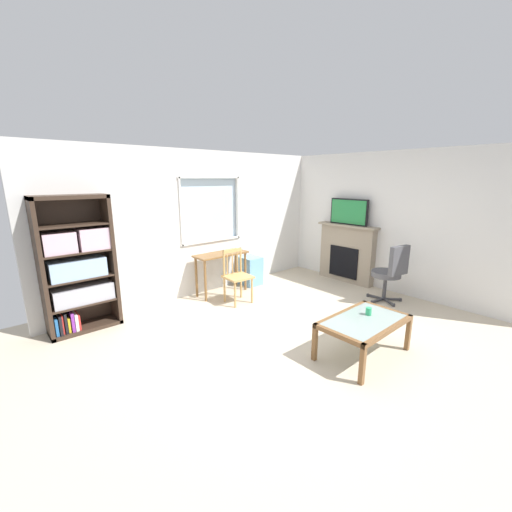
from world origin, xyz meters
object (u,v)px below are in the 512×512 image
at_px(coffee_table, 364,324).
at_px(desk_under_window, 221,261).
at_px(fireplace, 347,253).
at_px(sippy_cup, 369,311).
at_px(bookshelf, 78,268).
at_px(plastic_drawer_unit, 250,271).
at_px(wooden_chair, 237,276).
at_px(tv, 349,212).
at_px(office_chair, 391,271).

bearing_deg(coffee_table, desk_under_window, 90.37).
relative_size(desk_under_window, fireplace, 0.77).
bearing_deg(sippy_cup, bookshelf, 130.10).
bearing_deg(plastic_drawer_unit, coffee_table, -103.71).
distance_m(desk_under_window, wooden_chair, 0.54).
height_order(desk_under_window, coffee_table, desk_under_window).
distance_m(wooden_chair, coffee_table, 2.33).
bearing_deg(tv, office_chair, -111.28).
relative_size(plastic_drawer_unit, office_chair, 0.56).
relative_size(coffee_table, sippy_cup, 12.09).
distance_m(wooden_chair, office_chair, 2.57).
xyz_separation_m(bookshelf, wooden_chair, (2.22, -0.62, -0.42)).
bearing_deg(office_chair, coffee_table, -161.61).
bearing_deg(tv, fireplace, 0.00).
xyz_separation_m(office_chair, sippy_cup, (-1.68, -0.57, -0.06)).
xyz_separation_m(desk_under_window, wooden_chair, (-0.05, -0.51, -0.15)).
relative_size(bookshelf, office_chair, 1.85).
bearing_deg(wooden_chair, tv, -13.08).
distance_m(desk_under_window, tv, 2.67).
bearing_deg(sippy_cup, office_chair, 18.72).
relative_size(tv, coffee_table, 0.74).
height_order(fireplace, tv, tv).
bearing_deg(coffee_table, tv, 37.74).
xyz_separation_m(wooden_chair, coffee_table, (0.07, -2.32, -0.07)).
bearing_deg(tv, plastic_drawer_unit, 144.99).
relative_size(plastic_drawer_unit, coffee_table, 0.51).
xyz_separation_m(bookshelf, desk_under_window, (2.27, -0.11, -0.27)).
xyz_separation_m(bookshelf, fireplace, (4.60, -1.17, -0.30)).
bearing_deg(office_chair, sippy_cup, -161.28).
relative_size(wooden_chair, coffee_table, 0.83).
height_order(fireplace, sippy_cup, fireplace).
bearing_deg(coffee_table, plastic_drawer_unit, 76.29).
bearing_deg(sippy_cup, coffee_table, -165.17).
relative_size(plastic_drawer_unit, fireplace, 0.44).
distance_m(wooden_chair, plastic_drawer_unit, 0.98).
bearing_deg(plastic_drawer_unit, sippy_cup, -100.90).
relative_size(fireplace, coffee_table, 1.16).
bearing_deg(desk_under_window, fireplace, -24.52).
relative_size(bookshelf, sippy_cup, 20.53).
height_order(coffee_table, sippy_cup, sippy_cup).
bearing_deg(sippy_cup, desk_under_window, 93.57).
distance_m(office_chair, coffee_table, 1.95).
distance_m(desk_under_window, fireplace, 2.56).
relative_size(fireplace, office_chair, 1.26).
bearing_deg(coffee_table, office_chair, 18.39).
bearing_deg(bookshelf, plastic_drawer_unit, -1.11).
xyz_separation_m(tv, office_chair, (-0.45, -1.16, -0.86)).
bearing_deg(fireplace, coffee_table, -142.48).
distance_m(tv, coffee_table, 3.07).
relative_size(desk_under_window, plastic_drawer_unit, 1.76).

